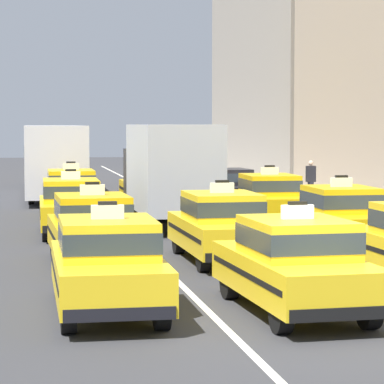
{
  "coord_description": "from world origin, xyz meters",
  "views": [
    {
      "loc": [
        -4.85,
        -14.42,
        3.28
      ],
      "look_at": [
        0.14,
        12.73,
        1.3
      ],
      "focal_mm": 88.66,
      "sensor_mm": 36.0,
      "label": 1
    }
  ],
  "objects_px": {
    "sedan_left_sixth": "(51,170)",
    "taxi_right_sixth": "(187,173)",
    "taxi_left_fourth": "(71,192)",
    "taxi_left_third": "(71,205)",
    "taxi_left_nearest": "(107,263)",
    "taxi_right_second": "(340,216)",
    "bus_left_fifth": "(53,157)",
    "taxi_right_third": "(269,198)",
    "taxi_center_nearest": "(295,263)",
    "taxi_left_second": "(92,228)",
    "box_truck_center_third": "(169,171)",
    "sedan_right_fourth": "(227,188)",
    "taxi_center_second": "(221,225)",
    "taxi_center_fourth": "(148,186)",
    "pedestrian_mid_block": "(311,182)",
    "taxi_right_fifth": "(202,179)"
  },
  "relations": [
    {
      "from": "sedan_left_sixth",
      "to": "taxi_right_sixth",
      "type": "distance_m",
      "value": 8.35
    },
    {
      "from": "taxi_left_fourth",
      "to": "taxi_left_third",
      "type": "bearing_deg",
      "value": -93.21
    },
    {
      "from": "taxi_left_nearest",
      "to": "taxi_right_second",
      "type": "height_order",
      "value": "same"
    },
    {
      "from": "bus_left_fifth",
      "to": "taxi_right_third",
      "type": "relative_size",
      "value": 2.44
    },
    {
      "from": "taxi_center_nearest",
      "to": "taxi_right_second",
      "type": "distance_m",
      "value": 8.58
    },
    {
      "from": "taxi_left_third",
      "to": "sedan_left_sixth",
      "type": "distance_m",
      "value": 23.01
    },
    {
      "from": "taxi_right_sixth",
      "to": "taxi_left_second",
      "type": "bearing_deg",
      "value": -105.19
    },
    {
      "from": "taxi_left_fourth",
      "to": "box_truck_center_third",
      "type": "distance_m",
      "value": 5.0
    },
    {
      "from": "bus_left_fifth",
      "to": "taxi_right_sixth",
      "type": "height_order",
      "value": "bus_left_fifth"
    },
    {
      "from": "taxi_left_third",
      "to": "taxi_right_sixth",
      "type": "xyz_separation_m",
      "value": [
        6.66,
        17.69,
        0.0
      ]
    },
    {
      "from": "bus_left_fifth",
      "to": "sedan_left_sixth",
      "type": "height_order",
      "value": "bus_left_fifth"
    },
    {
      "from": "taxi_left_nearest",
      "to": "sedan_right_fourth",
      "type": "xyz_separation_m",
      "value": [
        6.37,
        19.12,
        -0.03
      ]
    },
    {
      "from": "taxi_left_nearest",
      "to": "taxi_center_second",
      "type": "xyz_separation_m",
      "value": [
        3.24,
        5.71,
        0.0
      ]
    },
    {
      "from": "taxi_right_third",
      "to": "taxi_right_sixth",
      "type": "xyz_separation_m",
      "value": [
        0.21,
        16.17,
        0.0
      ]
    },
    {
      "from": "taxi_center_fourth",
      "to": "pedestrian_mid_block",
      "type": "xyz_separation_m",
      "value": [
        6.26,
        -1.15,
        0.14
      ]
    },
    {
      "from": "pedestrian_mid_block",
      "to": "sedan_left_sixth",
      "type": "bearing_deg",
      "value": 121.33
    },
    {
      "from": "taxi_center_fourth",
      "to": "bus_left_fifth",
      "type": "bearing_deg",
      "value": 120.09
    },
    {
      "from": "bus_left_fifth",
      "to": "taxi_right_third",
      "type": "xyz_separation_m",
      "value": [
        6.42,
        -12.95,
        -0.94
      ]
    },
    {
      "from": "sedan_right_fourth",
      "to": "taxi_right_fifth",
      "type": "relative_size",
      "value": 0.94
    },
    {
      "from": "taxi_left_nearest",
      "to": "pedestrian_mid_block",
      "type": "height_order",
      "value": "taxi_left_nearest"
    },
    {
      "from": "bus_left_fifth",
      "to": "taxi_center_second",
      "type": "distance_m",
      "value": 20.88
    },
    {
      "from": "taxi_left_third",
      "to": "sedan_left_sixth",
      "type": "relative_size",
      "value": 1.06
    },
    {
      "from": "taxi_center_fourth",
      "to": "pedestrian_mid_block",
      "type": "distance_m",
      "value": 6.36
    },
    {
      "from": "taxi_left_third",
      "to": "box_truck_center_third",
      "type": "distance_m",
      "value": 3.81
    },
    {
      "from": "taxi_left_third",
      "to": "taxi_center_nearest",
      "type": "height_order",
      "value": "same"
    },
    {
      "from": "box_truck_center_third",
      "to": "taxi_left_second",
      "type": "bearing_deg",
      "value": -110.8
    },
    {
      "from": "taxi_right_fifth",
      "to": "taxi_left_nearest",
      "type": "bearing_deg",
      "value": -104.76
    },
    {
      "from": "taxi_left_second",
      "to": "taxi_right_fifth",
      "type": "distance_m",
      "value": 19.9
    },
    {
      "from": "sedan_left_sixth",
      "to": "taxi_left_third",
      "type": "bearing_deg",
      "value": -90.55
    },
    {
      "from": "taxi_right_third",
      "to": "pedestrian_mid_block",
      "type": "xyz_separation_m",
      "value": [
        3.28,
        5.88,
        0.14
      ]
    },
    {
      "from": "taxi_left_nearest",
      "to": "taxi_right_fifth",
      "type": "distance_m",
      "value": 25.26
    },
    {
      "from": "taxi_right_sixth",
      "to": "pedestrian_mid_block",
      "type": "relative_size",
      "value": 2.7
    },
    {
      "from": "taxi_center_nearest",
      "to": "taxi_right_sixth",
      "type": "bearing_deg",
      "value": 83.4
    },
    {
      "from": "taxi_left_nearest",
      "to": "taxi_right_third",
      "type": "bearing_deg",
      "value": 64.15
    },
    {
      "from": "taxi_center_nearest",
      "to": "pedestrian_mid_block",
      "type": "height_order",
      "value": "taxi_center_nearest"
    },
    {
      "from": "sedan_left_sixth",
      "to": "taxi_center_second",
      "type": "distance_m",
      "value": 29.31
    },
    {
      "from": "taxi_left_second",
      "to": "taxi_center_fourth",
      "type": "bearing_deg",
      "value": 77.36
    },
    {
      "from": "taxi_right_second",
      "to": "taxi_right_fifth",
      "type": "height_order",
      "value": "same"
    },
    {
      "from": "taxi_left_nearest",
      "to": "taxi_left_second",
      "type": "relative_size",
      "value": 0.99
    },
    {
      "from": "taxi_left_fourth",
      "to": "sedan_left_sixth",
      "type": "xyz_separation_m",
      "value": [
        -0.1,
        17.22,
        -0.03
      ]
    },
    {
      "from": "bus_left_fifth",
      "to": "taxi_right_fifth",
      "type": "height_order",
      "value": "bus_left_fifth"
    },
    {
      "from": "taxi_right_third",
      "to": "taxi_right_sixth",
      "type": "relative_size",
      "value": 0.99
    },
    {
      "from": "taxi_left_third",
      "to": "sedan_left_sixth",
      "type": "height_order",
      "value": "taxi_left_third"
    },
    {
      "from": "taxi_left_second",
      "to": "taxi_left_fourth",
      "type": "xyz_separation_m",
      "value": [
        0.18,
        12.1,
        0.0
      ]
    },
    {
      "from": "taxi_left_second",
      "to": "taxi_right_fifth",
      "type": "height_order",
      "value": "same"
    },
    {
      "from": "taxi_left_second",
      "to": "taxi_center_fourth",
      "type": "distance_m",
      "value": 15.21
    },
    {
      "from": "taxi_right_sixth",
      "to": "pedestrian_mid_block",
      "type": "height_order",
      "value": "taxi_right_sixth"
    },
    {
      "from": "bus_left_fifth",
      "to": "taxi_right_fifth",
      "type": "bearing_deg",
      "value": -16.52
    },
    {
      "from": "taxi_center_fourth",
      "to": "sedan_right_fourth",
      "type": "height_order",
      "value": "taxi_center_fourth"
    },
    {
      "from": "bus_left_fifth",
      "to": "taxi_right_second",
      "type": "distance_m",
      "value": 20.25
    }
  ]
}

